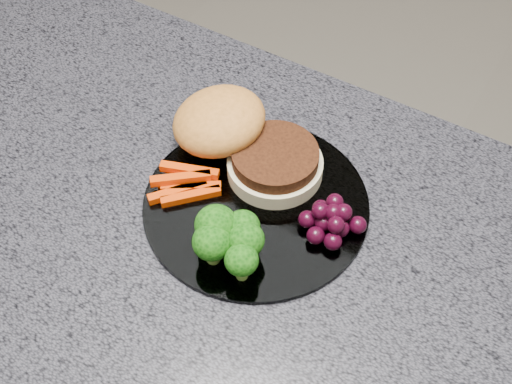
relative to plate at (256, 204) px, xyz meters
The scene contains 6 objects.
countertop 0.07m from the plate, 61.71° to the right, with size 1.20×0.60×0.04m, color #44444D.
plate is the anchor object (origin of this frame).
burger 0.08m from the plate, 135.60° to the left, with size 0.21×0.13×0.06m.
carrot_sticks 0.08m from the plate, 164.88° to the right, with size 0.08×0.08×0.02m.
broccoli 0.08m from the plate, 81.85° to the right, with size 0.09×0.07×0.06m.
grape_bunch 0.09m from the plate, ahead, with size 0.07×0.06×0.04m.
Camera 1 is at (0.22, -0.37, 1.55)m, focal length 50.00 mm.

